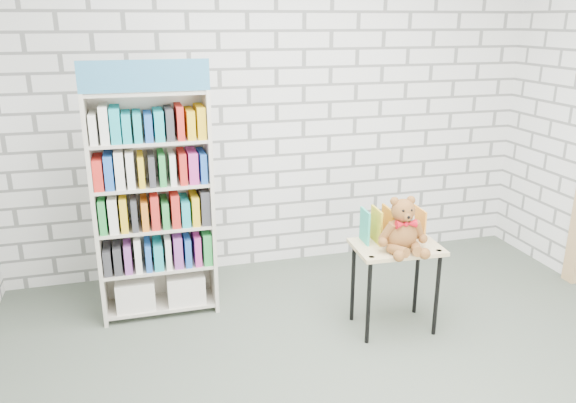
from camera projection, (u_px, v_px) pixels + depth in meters
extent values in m
plane|color=#4A5346|center=(365.00, 397.00, 3.22)|extent=(4.50, 4.50, 0.00)
cube|color=silver|center=(277.00, 104.00, 4.62)|extent=(4.50, 0.02, 2.80)
cube|color=beige|center=(95.00, 211.00, 3.84)|extent=(0.03, 0.32, 1.63)
cube|color=beige|center=(210.00, 202.00, 4.04)|extent=(0.03, 0.32, 1.63)
cube|color=beige|center=(153.00, 200.00, 4.07)|extent=(0.81, 0.02, 1.63)
cube|color=teal|center=(145.00, 76.00, 3.52)|extent=(0.81, 0.02, 0.20)
cube|color=beige|center=(162.00, 303.00, 4.17)|extent=(0.76, 0.30, 0.02)
cube|color=beige|center=(159.00, 265.00, 4.08)|extent=(0.76, 0.30, 0.02)
cube|color=beige|center=(156.00, 226.00, 3.98)|extent=(0.76, 0.30, 0.02)
cube|color=beige|center=(153.00, 184.00, 3.89)|extent=(0.76, 0.30, 0.02)
cube|color=beige|center=(149.00, 141.00, 3.79)|extent=(0.76, 0.30, 0.02)
cube|color=beige|center=(145.00, 92.00, 3.69)|extent=(0.76, 0.30, 0.02)
cube|color=silver|center=(135.00, 292.00, 4.09)|extent=(0.27, 0.26, 0.22)
cube|color=silver|center=(185.00, 286.00, 4.18)|extent=(0.27, 0.26, 0.22)
cube|color=purple|center=(158.00, 251.00, 4.03)|extent=(0.76, 0.26, 0.22)
cube|color=#333338|center=(155.00, 210.00, 3.93)|extent=(0.76, 0.26, 0.22)
cube|color=red|center=(151.00, 168.00, 3.84)|extent=(0.76, 0.26, 0.22)
cube|color=yellow|center=(148.00, 123.00, 3.74)|extent=(0.76, 0.26, 0.22)
cube|color=tan|center=(397.00, 247.00, 3.77)|extent=(0.59, 0.42, 0.03)
cylinder|color=black|center=(369.00, 303.00, 3.67)|extent=(0.03, 0.03, 0.59)
cylinder|color=black|center=(353.00, 282.00, 3.96)|extent=(0.03, 0.03, 0.59)
cylinder|color=black|center=(437.00, 295.00, 3.78)|extent=(0.03, 0.03, 0.59)
cylinder|color=black|center=(417.00, 276.00, 4.06)|extent=(0.03, 0.03, 0.59)
cylinder|color=black|center=(372.00, 257.00, 3.58)|extent=(0.04, 0.04, 0.01)
cylinder|color=black|center=(439.00, 251.00, 3.68)|extent=(0.04, 0.04, 0.01)
cube|color=#28AE91|center=(365.00, 226.00, 3.78)|extent=(0.02, 0.18, 0.24)
cube|color=gold|center=(376.00, 225.00, 3.79)|extent=(0.02, 0.18, 0.24)
cube|color=orange|center=(387.00, 224.00, 3.81)|extent=(0.02, 0.18, 0.24)
cube|color=black|center=(398.00, 223.00, 3.83)|extent=(0.02, 0.18, 0.24)
cube|color=white|center=(408.00, 222.00, 3.84)|extent=(0.02, 0.18, 0.24)
cube|color=orange|center=(419.00, 222.00, 3.86)|extent=(0.02, 0.18, 0.24)
ellipsoid|color=brown|center=(401.00, 234.00, 3.67)|extent=(0.22, 0.18, 0.22)
sphere|color=brown|center=(403.00, 211.00, 3.61)|extent=(0.15, 0.15, 0.15)
sphere|color=brown|center=(394.00, 201.00, 3.60)|extent=(0.06, 0.06, 0.06)
sphere|color=brown|center=(411.00, 200.00, 3.62)|extent=(0.06, 0.06, 0.06)
sphere|color=brown|center=(407.00, 217.00, 3.56)|extent=(0.06, 0.06, 0.06)
sphere|color=black|center=(403.00, 211.00, 3.54)|extent=(0.02, 0.02, 0.02)
sphere|color=black|center=(411.00, 210.00, 3.55)|extent=(0.02, 0.02, 0.02)
sphere|color=black|center=(409.00, 217.00, 3.53)|extent=(0.02, 0.02, 0.02)
cylinder|color=brown|center=(387.00, 232.00, 3.62)|extent=(0.11, 0.09, 0.15)
cylinder|color=brown|center=(418.00, 229.00, 3.66)|extent=(0.11, 0.09, 0.15)
sphere|color=brown|center=(383.00, 242.00, 3.62)|extent=(0.06, 0.06, 0.06)
sphere|color=brown|center=(423.00, 239.00, 3.67)|extent=(0.06, 0.06, 0.06)
cylinder|color=brown|center=(398.00, 251.00, 3.58)|extent=(0.10, 0.17, 0.09)
cylinder|color=brown|center=(416.00, 249.00, 3.60)|extent=(0.12, 0.17, 0.09)
sphere|color=brown|center=(399.00, 256.00, 3.51)|extent=(0.07, 0.07, 0.07)
sphere|color=brown|center=(425.00, 254.00, 3.54)|extent=(0.07, 0.07, 0.07)
cone|color=red|center=(401.00, 224.00, 3.57)|extent=(0.06, 0.06, 0.06)
cone|color=red|center=(411.00, 224.00, 3.59)|extent=(0.06, 0.06, 0.06)
sphere|color=red|center=(406.00, 224.00, 3.58)|extent=(0.03, 0.03, 0.03)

